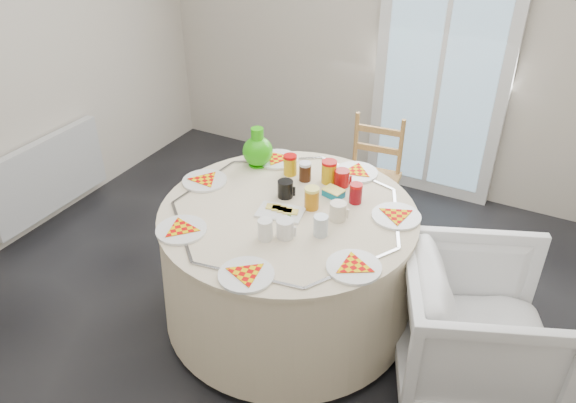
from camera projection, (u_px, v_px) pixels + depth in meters
The scene contains 13 objects.
floor at pixel (266, 320), 3.37m from camera, with size 4.00×4.00×0.00m, color black.
wall_back at pixel (396, 22), 4.17m from camera, with size 4.00×0.02×2.60m, color #BCB5A3.
glass_door at pixel (443, 65), 4.11m from camera, with size 1.00×0.08×2.10m, color silver.
radiator at pixel (48, 176), 4.08m from camera, with size 0.07×1.00×0.55m, color silver.
table at pixel (288, 264), 3.23m from camera, with size 1.44×1.44×0.73m, color beige.
wooden_chair at pixel (371, 173), 3.93m from camera, with size 0.38×0.36×0.85m, color tan, non-canonical shape.
armchair at pixel (480, 321), 2.82m from camera, with size 0.77×0.72×0.79m, color white.
place_settings at pixel (288, 206), 3.02m from camera, with size 1.42×1.42×0.03m, color white, non-canonical shape.
jar_cluster at pixel (320, 175), 3.20m from camera, with size 0.53×0.27×0.15m, color #9F6D1F, non-canonical shape.
butter_tub at pixel (334, 189), 3.13m from camera, with size 0.12×0.08×0.05m, color #097195.
green_pitcher at pixel (258, 146), 3.40m from camera, with size 0.19×0.19×0.24m, color #26AC0C, non-canonical shape.
cheese_platter at pixel (280, 208), 2.99m from camera, with size 0.25×0.16×0.03m, color white, non-canonical shape.
mugs_glasses at pixel (305, 204), 2.96m from camera, with size 0.66×0.66×0.12m, color #9A9493, non-canonical shape.
Camera 1 is at (1.27, -2.12, 2.41)m, focal length 35.00 mm.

